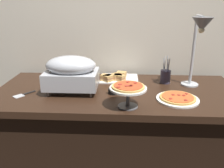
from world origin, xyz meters
The scene contains 10 objects.
back_wall centered at (0.00, 0.50, 1.20)m, with size 4.40×0.04×2.40m, color beige.
buffet_table centered at (0.00, 0.00, 0.39)m, with size 1.90×0.84×0.76m.
chafing_dish centered at (-0.35, -0.05, 0.92)m, with size 0.39×0.27×0.28m.
heat_lamp centered at (0.59, 0.04, 1.20)m, with size 0.15×0.29×0.56m.
pizza_plate_front centered at (0.43, -0.17, 0.77)m, with size 0.30×0.30×0.03m.
pizza_plate_center centered at (0.08, -0.30, 0.88)m, with size 0.24×0.24×0.16m.
sandwich_platter centered at (-0.02, 0.25, 0.78)m, with size 0.33×0.27×0.06m.
sauce_cup_near centered at (-0.03, -0.08, 0.78)m, with size 0.07×0.07×0.04m.
utensil_holder centered at (0.40, 0.19, 0.82)m, with size 0.08×0.08×0.23m.
serving_spatula centered at (-0.69, -0.14, 0.76)m, with size 0.13×0.15×0.01m.
Camera 1 is at (0.06, -1.76, 1.44)m, focal length 38.74 mm.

